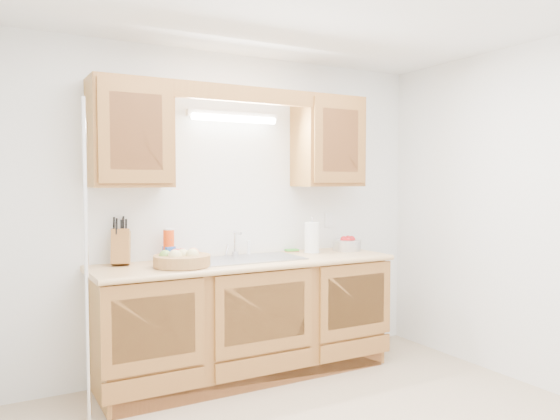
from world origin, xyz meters
TOP-DOWN VIEW (x-y plane):
  - room at (0.00, 0.00)m, footprint 3.52×3.50m
  - base_cabinets at (0.00, 1.20)m, footprint 2.20×0.60m
  - countertop at (0.00, 1.19)m, footprint 2.30×0.63m
  - upper_cabinet_left at (-0.83, 1.33)m, footprint 0.55×0.33m
  - upper_cabinet_right at (0.83, 1.33)m, footprint 0.55×0.33m
  - valance at (0.00, 1.19)m, footprint 2.20×0.05m
  - fluorescent_fixture at (0.00, 1.42)m, footprint 0.76×0.08m
  - sink at (0.00, 1.21)m, footprint 0.84×0.46m
  - wire_shelf_pole at (-1.20, 0.94)m, footprint 0.03×0.03m
  - outlet_plate at (0.95, 1.49)m, footprint 0.08×0.01m
  - fruit_basket at (-0.54, 1.10)m, footprint 0.49×0.49m
  - knife_block at (-0.89, 1.40)m, footprint 0.18×0.23m
  - orange_canister at (-0.54, 1.40)m, footprint 0.08×0.08m
  - soap_bottle at (-0.54, 1.39)m, footprint 0.09×0.09m
  - sponge at (0.54, 1.44)m, footprint 0.12×0.08m
  - paper_towel at (0.63, 1.27)m, footprint 0.15×0.15m
  - apple_bowl at (0.99, 1.27)m, footprint 0.32×0.32m

SIDE VIEW (x-z plane):
  - base_cabinets at x=0.00m, z-range 0.01..0.87m
  - sink at x=0.00m, z-range 0.65..1.01m
  - countertop at x=0.00m, z-range 0.86..0.90m
  - sponge at x=0.54m, z-range 0.90..0.92m
  - fruit_basket at x=-0.54m, z-range 0.89..1.02m
  - apple_bowl at x=0.99m, z-range 0.89..1.02m
  - soap_bottle at x=-0.54m, z-range 0.90..1.07m
  - wire_shelf_pole at x=-1.20m, z-range 0.00..2.00m
  - orange_canister at x=-0.54m, z-range 0.90..1.15m
  - paper_towel at x=0.63m, z-range 0.87..1.18m
  - knife_block at x=-0.89m, z-range 0.85..1.21m
  - outlet_plate at x=0.95m, z-range 1.09..1.21m
  - room at x=0.00m, z-range 0.00..2.50m
  - upper_cabinet_left at x=-0.83m, z-range 1.45..2.20m
  - upper_cabinet_right at x=0.83m, z-range 1.45..2.20m
  - fluorescent_fixture at x=0.00m, z-range 1.96..2.04m
  - valance at x=0.00m, z-range 2.08..2.20m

